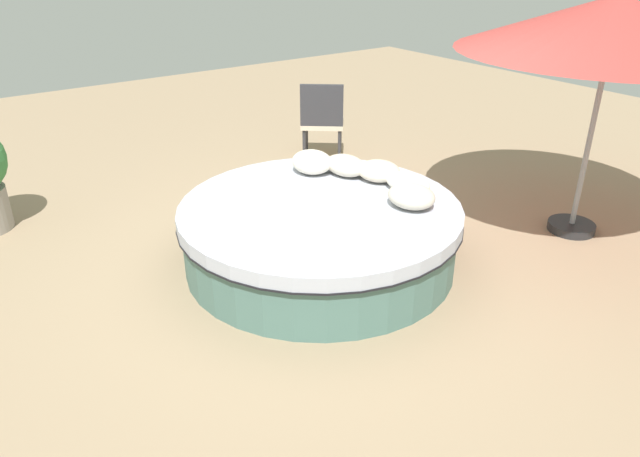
{
  "coord_description": "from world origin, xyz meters",
  "views": [
    {
      "loc": [
        3.65,
        -2.65,
        2.58
      ],
      "look_at": [
        0.0,
        0.0,
        0.33
      ],
      "focal_mm": 33.19,
      "sensor_mm": 36.0,
      "label": 1
    }
  ],
  "objects_px": {
    "throw_pillow_1": "(408,183)",
    "patio_chair": "(322,117)",
    "throw_pillow_3": "(346,165)",
    "throw_pillow_4": "(312,162)",
    "round_bed": "(320,234)",
    "throw_pillow_2": "(379,171)",
    "throw_pillow_0": "(411,196)",
    "patio_umbrella": "(614,24)"
  },
  "relations": [
    {
      "from": "throw_pillow_0",
      "to": "throw_pillow_3",
      "type": "height_order",
      "value": "throw_pillow_0"
    },
    {
      "from": "throw_pillow_0",
      "to": "throw_pillow_3",
      "type": "bearing_deg",
      "value": 178.94
    },
    {
      "from": "patio_chair",
      "to": "throw_pillow_0",
      "type": "bearing_deg",
      "value": -71.77
    },
    {
      "from": "round_bed",
      "to": "throw_pillow_1",
      "type": "relative_size",
      "value": 5.27
    },
    {
      "from": "round_bed",
      "to": "throw_pillow_4",
      "type": "height_order",
      "value": "throw_pillow_4"
    },
    {
      "from": "round_bed",
      "to": "patio_umbrella",
      "type": "distance_m",
      "value": 3.0
    },
    {
      "from": "throw_pillow_3",
      "to": "round_bed",
      "type": "bearing_deg",
      "value": -54.66
    },
    {
      "from": "throw_pillow_0",
      "to": "patio_chair",
      "type": "bearing_deg",
      "value": 159.28
    },
    {
      "from": "throw_pillow_3",
      "to": "patio_umbrella",
      "type": "height_order",
      "value": "patio_umbrella"
    },
    {
      "from": "throw_pillow_1",
      "to": "throw_pillow_4",
      "type": "relative_size",
      "value": 1.09
    },
    {
      "from": "patio_chair",
      "to": "throw_pillow_4",
      "type": "bearing_deg",
      "value": -90.12
    },
    {
      "from": "round_bed",
      "to": "throw_pillow_1",
      "type": "distance_m",
      "value": 0.9
    },
    {
      "from": "round_bed",
      "to": "throw_pillow_1",
      "type": "xyz_separation_m",
      "value": [
        0.2,
        0.81,
        0.34
      ]
    },
    {
      "from": "round_bed",
      "to": "throw_pillow_3",
      "type": "height_order",
      "value": "throw_pillow_3"
    },
    {
      "from": "throw_pillow_4",
      "to": "patio_chair",
      "type": "height_order",
      "value": "patio_chair"
    },
    {
      "from": "throw_pillow_2",
      "to": "throw_pillow_4",
      "type": "distance_m",
      "value": 0.64
    },
    {
      "from": "round_bed",
      "to": "throw_pillow_2",
      "type": "relative_size",
      "value": 5.8
    },
    {
      "from": "throw_pillow_1",
      "to": "patio_umbrella",
      "type": "relative_size",
      "value": 0.18
    },
    {
      "from": "throw_pillow_2",
      "to": "throw_pillow_3",
      "type": "xyz_separation_m",
      "value": [
        -0.28,
        -0.16,
        0.0
      ]
    },
    {
      "from": "round_bed",
      "to": "throw_pillow_3",
      "type": "relative_size",
      "value": 5.27
    },
    {
      "from": "throw_pillow_2",
      "to": "patio_umbrella",
      "type": "relative_size",
      "value": 0.16
    },
    {
      "from": "throw_pillow_2",
      "to": "patio_umbrella",
      "type": "xyz_separation_m",
      "value": [
        1.07,
        1.56,
        1.28
      ]
    },
    {
      "from": "throw_pillow_1",
      "to": "throw_pillow_2",
      "type": "relative_size",
      "value": 1.1
    },
    {
      "from": "throw_pillow_1",
      "to": "throw_pillow_2",
      "type": "xyz_separation_m",
      "value": [
        -0.35,
        -0.04,
        0.01
      ]
    },
    {
      "from": "round_bed",
      "to": "patio_umbrella",
      "type": "height_order",
      "value": "patio_umbrella"
    },
    {
      "from": "patio_chair",
      "to": "patio_umbrella",
      "type": "height_order",
      "value": "patio_umbrella"
    },
    {
      "from": "throw_pillow_2",
      "to": "throw_pillow_4",
      "type": "bearing_deg",
      "value": -142.46
    },
    {
      "from": "throw_pillow_3",
      "to": "patio_umbrella",
      "type": "xyz_separation_m",
      "value": [
        1.36,
        1.73,
        1.27
      ]
    },
    {
      "from": "throw_pillow_1",
      "to": "throw_pillow_0",
      "type": "bearing_deg",
      "value": -39.03
    },
    {
      "from": "throw_pillow_1",
      "to": "throw_pillow_3",
      "type": "relative_size",
      "value": 1.0
    },
    {
      "from": "round_bed",
      "to": "throw_pillow_4",
      "type": "relative_size",
      "value": 5.74
    },
    {
      "from": "throw_pillow_1",
      "to": "throw_pillow_2",
      "type": "bearing_deg",
      "value": -173.69
    },
    {
      "from": "throw_pillow_1",
      "to": "patio_chair",
      "type": "xyz_separation_m",
      "value": [
        -2.32,
        0.76,
        -0.06
      ]
    },
    {
      "from": "throw_pillow_3",
      "to": "patio_chair",
      "type": "height_order",
      "value": "patio_chair"
    },
    {
      "from": "round_bed",
      "to": "patio_umbrella",
      "type": "bearing_deg",
      "value": 68.41
    },
    {
      "from": "round_bed",
      "to": "throw_pillow_0",
      "type": "xyz_separation_m",
      "value": [
        0.47,
        0.6,
        0.36
      ]
    },
    {
      "from": "round_bed",
      "to": "throw_pillow_3",
      "type": "xyz_separation_m",
      "value": [
        -0.43,
        0.61,
        0.36
      ]
    },
    {
      "from": "throw_pillow_3",
      "to": "throw_pillow_4",
      "type": "distance_m",
      "value": 0.32
    },
    {
      "from": "throw_pillow_0",
      "to": "throw_pillow_1",
      "type": "height_order",
      "value": "throw_pillow_0"
    },
    {
      "from": "throw_pillow_1",
      "to": "patio_chair",
      "type": "height_order",
      "value": "patio_chair"
    },
    {
      "from": "round_bed",
      "to": "patio_chair",
      "type": "relative_size",
      "value": 2.43
    },
    {
      "from": "throw_pillow_0",
      "to": "patio_chair",
      "type": "height_order",
      "value": "patio_chair"
    }
  ]
}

